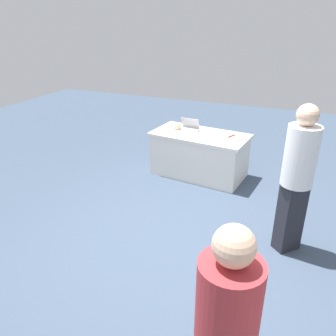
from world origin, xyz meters
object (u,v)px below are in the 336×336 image
object	(u,v)px
table_foreground	(199,154)
person_attendee_standing	(298,174)
yarn_ball	(177,126)
scissors_red	(231,136)
laptop_silver	(188,129)

from	to	relation	value
table_foreground	person_attendee_standing	bearing A→B (deg)	136.01
yarn_ball	scissors_red	size ratio (longest dim) A/B	0.69
person_attendee_standing	yarn_ball	size ratio (longest dim) A/B	13.90
person_attendee_standing	yarn_ball	distance (m)	2.56
laptop_silver	person_attendee_standing	bearing A→B (deg)	142.87
yarn_ball	person_attendee_standing	bearing A→B (deg)	141.88
laptop_silver	scissors_red	xyz separation A→B (m)	(-0.73, -0.03, -0.04)
table_foreground	laptop_silver	xyz separation A→B (m)	(0.23, -0.05, 0.41)
yarn_ball	table_foreground	bearing A→B (deg)	173.59
table_foreground	scissors_red	distance (m)	0.63
table_foreground	scissors_red	bearing A→B (deg)	-171.45
person_attendee_standing	laptop_silver	distance (m)	2.41
person_attendee_standing	table_foreground	bearing A→B (deg)	-91.11
table_foreground	person_attendee_standing	size ratio (longest dim) A/B	0.95
table_foreground	person_attendee_standing	xyz separation A→B (m)	(-1.58, 1.53, 0.60)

